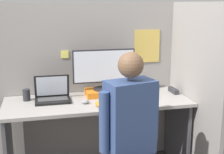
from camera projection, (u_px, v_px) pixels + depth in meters
cubicle_panel_back at (92, 84)px, 3.16m from camera, size 2.19×0.05×1.63m
cubicle_panel_right at (188, 89)px, 2.98m from camera, size 0.04×1.24×1.63m
desk at (98, 118)px, 2.90m from camera, size 1.69×0.61×0.75m
paper_box at (104, 92)px, 3.01m from camera, size 0.35×0.22×0.06m
monitor at (104, 68)px, 2.95m from camera, size 0.59×0.21×0.39m
laptop at (53, 96)px, 2.83m from camera, size 0.32×0.22×0.23m
mouse at (85, 102)px, 2.76m from camera, size 0.07×0.05×0.04m
stapler at (173, 90)px, 3.10m from camera, size 0.04×0.17×0.04m
carrot_toy at (99, 105)px, 2.64m from camera, size 0.05×0.13×0.05m
office_chair at (129, 153)px, 2.39m from camera, size 0.56×0.61×0.98m
person at (130, 132)px, 2.18m from camera, size 0.47×0.50×1.29m
pen_cup at (27, 95)px, 2.84m from camera, size 0.07×0.07×0.11m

